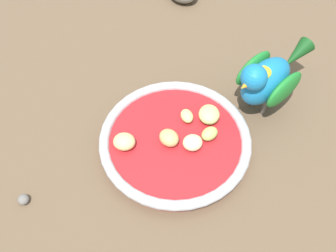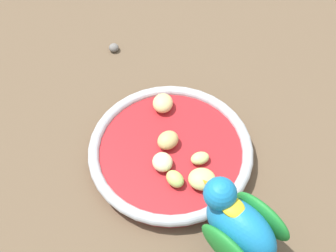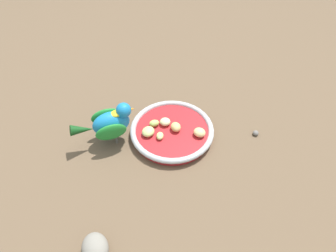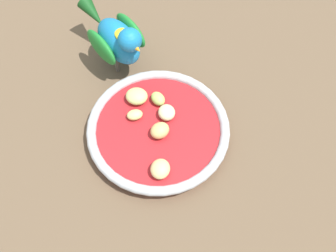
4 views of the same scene
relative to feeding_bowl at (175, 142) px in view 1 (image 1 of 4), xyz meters
The scene contains 10 objects.
ground_plane 0.02m from the feeding_bowl, 148.79° to the left, with size 4.00×4.00×0.00m, color brown.
feeding_bowl is the anchor object (origin of this frame).
apple_piece_0 0.08m from the feeding_bowl, 20.37° to the left, with size 0.03×0.03×0.02m, color #E5C67F.
apple_piece_1 0.03m from the feeding_bowl, 162.04° to the left, with size 0.03×0.03×0.02m, color beige.
apple_piece_2 0.07m from the feeding_bowl, 129.97° to the right, with size 0.04×0.03×0.02m, color #C6D17A.
apple_piece_3 0.06m from the feeding_bowl, 161.94° to the right, with size 0.03×0.02×0.02m, color #B2CC66.
apple_piece_4 0.02m from the feeding_bowl, ahead, with size 0.03×0.03×0.02m, color tan.
apple_piece_5 0.05m from the feeding_bowl, 103.21° to the right, with size 0.03×0.02×0.01m, color #C6D17A.
parrot 0.18m from the feeding_bowl, 137.46° to the right, with size 0.13×0.16×0.12m.
pebble_0 0.24m from the feeding_bowl, 35.66° to the left, with size 0.02×0.02×0.01m, color slate.
Camera 1 is at (-0.06, 0.34, 0.55)m, focal length 43.75 mm.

